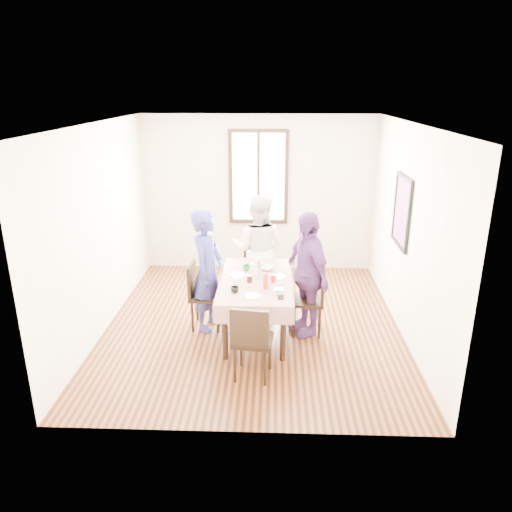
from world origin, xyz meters
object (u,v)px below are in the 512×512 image
(dining_table, at_px, (256,306))
(person_right, at_px, (307,274))
(chair_right, at_px, (307,300))
(chair_near, at_px, (253,340))
(person_far, at_px, (259,250))
(chair_left, at_px, (207,296))
(chair_far, at_px, (259,272))
(person_left, at_px, (207,271))

(dining_table, distance_m, person_right, 0.80)
(chair_right, xyz_separation_m, chair_near, (-0.68, -1.08, 0.00))
(chair_right, relative_size, person_far, 0.55)
(dining_table, bearing_deg, person_far, 90.00)
(chair_left, relative_size, chair_right, 1.00)
(chair_far, xyz_separation_m, person_right, (0.66, -0.99, 0.37))
(chair_near, bearing_deg, chair_far, 98.15)
(chair_left, bearing_deg, person_right, 88.04)
(dining_table, bearing_deg, chair_far, 90.00)
(chair_far, xyz_separation_m, person_far, (0.00, -0.02, 0.37))
(person_right, bearing_deg, person_left, -118.40)
(chair_left, bearing_deg, chair_far, 145.05)
(dining_table, xyz_separation_m, person_right, (0.66, 0.05, 0.45))
(person_right, bearing_deg, dining_table, -110.21)
(chair_far, xyz_separation_m, chair_near, (0.00, -2.07, 0.00))
(dining_table, bearing_deg, chair_left, 168.18)
(chair_left, relative_size, person_left, 0.56)
(person_far, bearing_deg, chair_left, 64.35)
(chair_near, distance_m, person_left, 1.40)
(chair_right, bearing_deg, person_left, 90.71)
(chair_right, relative_size, person_left, 0.56)
(person_left, bearing_deg, chair_left, 104.70)
(chair_far, height_order, person_far, person_far)
(chair_right, bearing_deg, chair_left, 90.76)
(chair_left, bearing_deg, chair_near, 31.92)
(chair_right, xyz_separation_m, chair_far, (-0.68, 0.99, 0.00))
(chair_left, distance_m, person_right, 1.39)
(chair_right, xyz_separation_m, person_far, (-0.68, 0.97, 0.37))
(chair_far, relative_size, person_right, 0.55)
(chair_right, xyz_separation_m, person_left, (-1.33, 0.09, 0.36))
(person_left, bearing_deg, person_far, -22.18)
(person_right, bearing_deg, chair_left, -118.35)
(chair_left, bearing_deg, person_far, 144.46)
(chair_right, bearing_deg, person_far, 39.59)
(chair_left, xyz_separation_m, person_far, (0.68, 0.88, 0.37))
(dining_table, bearing_deg, person_right, 4.10)
(dining_table, height_order, person_right, person_right)
(person_left, distance_m, person_far, 1.10)
(person_far, bearing_deg, person_right, 136.09)
(chair_right, bearing_deg, chair_far, 39.07)
(chair_left, xyz_separation_m, chair_right, (1.35, -0.09, 0.00))
(dining_table, height_order, chair_left, chair_left)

